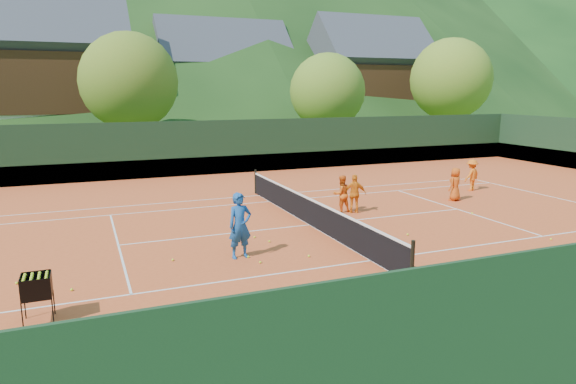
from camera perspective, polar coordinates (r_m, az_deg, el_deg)
name	(u,v)px	position (r m, az deg, el deg)	size (l,w,h in m)	color
ground	(310,225)	(18.00, 2.45, -3.73)	(400.00, 400.00, 0.00)	#325219
clay_court	(310,225)	(18.00, 2.45, -3.70)	(40.00, 24.00, 0.02)	#C94A20
coach	(240,226)	(14.37, -5.36, -3.74)	(0.68, 0.45, 1.86)	#174C96
student_a	(341,194)	(19.79, 5.95, -0.21)	(0.70, 0.54, 1.44)	orange
student_b	(355,194)	(19.73, 7.42, -0.20)	(0.87, 0.36, 1.49)	orange
student_c	(455,184)	(22.89, 18.08, 0.83)	(0.69, 0.45, 1.41)	#CA4D12
student_d	(472,175)	(25.41, 19.73, 1.78)	(0.95, 0.55, 1.47)	orange
tennis_ball_0	(334,340)	(10.08, 5.18, -16.01)	(0.07, 0.07, 0.07)	#CFEC27
tennis_ball_1	(408,234)	(17.15, 13.15, -4.61)	(0.07, 0.07, 0.07)	#CFEC27
tennis_ball_2	(309,256)	(14.61, 2.34, -7.12)	(0.07, 0.07, 0.07)	#CFEC27
tennis_ball_3	(231,349)	(9.77, -6.36, -16.96)	(0.07, 0.07, 0.07)	#CFEC27
tennis_ball_5	(329,283)	(12.67, 4.59, -10.10)	(0.07, 0.07, 0.07)	#CFEC27
tennis_ball_6	(521,297)	(13.00, 24.51, -10.55)	(0.07, 0.07, 0.07)	#CFEC27
tennis_ball_7	(494,339)	(10.78, 21.92, -14.93)	(0.07, 0.07, 0.07)	#CFEC27
tennis_ball_8	(260,262)	(14.12, -3.11, -7.79)	(0.07, 0.07, 0.07)	#CFEC27
tennis_ball_9	(12,337)	(11.40, -28.32, -14.02)	(0.07, 0.07, 0.07)	#CFEC27
tennis_ball_10	(173,260)	(14.64, -12.69, -7.36)	(0.07, 0.07, 0.07)	#CFEC27
tennis_ball_12	(72,290)	(13.29, -22.91, -9.96)	(0.07, 0.07, 0.07)	#CFEC27
tennis_ball_14	(472,213)	(20.75, 19.77, -2.22)	(0.07, 0.07, 0.07)	#CFEC27
tennis_ball_16	(269,241)	(15.97, -2.08, -5.49)	(0.07, 0.07, 0.07)	#CFEC27
tennis_ball_17	(387,311)	(11.35, 10.90, -12.90)	(0.07, 0.07, 0.07)	#CFEC27
tennis_ball_18	(17,283)	(14.28, -27.93, -8.93)	(0.07, 0.07, 0.07)	#CFEC27
tennis_ball_19	(459,284)	(13.27, 18.46, -9.65)	(0.07, 0.07, 0.07)	#CFEC27
tennis_ball_20	(248,257)	(14.58, -4.44, -7.19)	(0.07, 0.07, 0.07)	#CFEC27
tennis_ball_21	(397,289)	(12.56, 12.06, -10.51)	(0.07, 0.07, 0.07)	#CFEC27
tennis_ball_24	(551,239)	(18.19, 27.19, -4.68)	(0.07, 0.07, 0.07)	#CFEC27
tennis_ball_25	(255,237)	(16.44, -3.73, -5.02)	(0.07, 0.07, 0.07)	#CFEC27
court_lines	(310,225)	(18.00, 2.45, -3.66)	(23.83, 11.03, 0.00)	silver
tennis_net	(310,211)	(17.87, 2.47, -2.12)	(0.10, 12.07, 1.10)	black
perimeter_fence	(310,190)	(17.72, 2.49, 0.23)	(40.40, 24.24, 3.00)	black
ball_hopper	(36,287)	(11.66, -26.17, -9.47)	(0.57, 0.57, 1.00)	black
chalet_left	(38,77)	(45.91, -26.00, 11.42)	(13.80, 9.93, 12.92)	beige
chalet_mid	(223,86)	(51.54, -7.27, 11.59)	(12.65, 8.82, 11.45)	beige
chalet_right	(368,84)	(53.29, 8.92, 11.82)	(11.50, 8.82, 11.91)	beige
tree_b	(129,81)	(35.97, -17.21, 11.66)	(6.40, 6.40, 8.40)	#402A19
tree_c	(328,91)	(38.84, 4.41, 11.10)	(5.60, 5.60, 7.35)	#3D2918
tree_d	(451,79)	(46.23, 17.61, 11.86)	(6.80, 6.80, 8.93)	#422C1A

